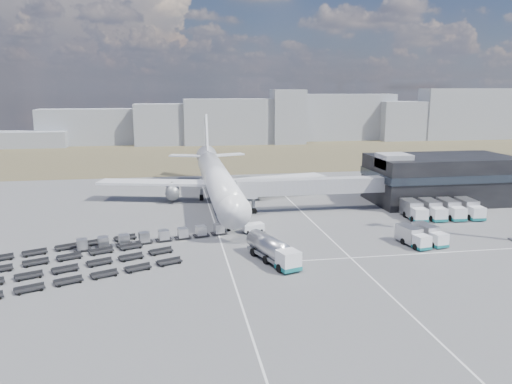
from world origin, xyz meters
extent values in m
plane|color=#565659|center=(0.00, 0.00, 0.00)|extent=(420.00, 420.00, 0.00)
cube|color=brown|center=(0.00, 110.00, 0.01)|extent=(420.00, 90.00, 0.01)
cube|color=silver|center=(-2.00, 5.00, 0.01)|extent=(0.25, 110.00, 0.01)
cube|color=silver|center=(16.00, 5.00, 0.01)|extent=(0.25, 110.00, 0.01)
cube|color=silver|center=(25.00, -8.00, 0.01)|extent=(40.00, 0.25, 0.01)
cube|color=black|center=(48.00, 24.00, 5.00)|extent=(30.00, 16.00, 10.00)
cube|color=#262D38|center=(48.00, 24.00, 6.20)|extent=(30.40, 16.40, 1.60)
cube|color=#939399|center=(36.00, 22.00, 9.50)|extent=(6.00, 6.00, 3.00)
cube|color=#939399|center=(18.10, 20.50, 5.10)|extent=(29.80, 3.00, 3.00)
cube|color=#939399|center=(4.70, 20.00, 5.10)|extent=(4.00, 3.60, 3.40)
cylinder|color=slate|center=(6.20, 20.50, 2.55)|extent=(0.70, 0.70, 5.10)
cylinder|color=black|center=(6.20, 20.50, 0.45)|extent=(1.40, 0.90, 1.40)
cylinder|color=white|center=(0.00, 30.00, 5.30)|extent=(5.60, 48.00, 5.60)
cone|color=white|center=(0.00, 3.50, 5.30)|extent=(5.60, 5.00, 5.60)
cone|color=white|center=(0.00, 58.00, 6.10)|extent=(5.60, 8.00, 5.60)
cube|color=black|center=(0.00, 5.50, 6.10)|extent=(2.20, 2.00, 0.80)
cube|color=white|center=(-13.00, 35.00, 4.10)|extent=(25.59, 11.38, 0.50)
cube|color=white|center=(13.00, 35.00, 4.10)|extent=(25.59, 11.38, 0.50)
cylinder|color=slate|center=(-9.50, 33.00, 2.40)|extent=(3.00, 5.00, 3.00)
cylinder|color=slate|center=(9.50, 33.00, 2.40)|extent=(3.00, 5.00, 3.00)
cube|color=white|center=(-5.50, 60.00, 6.50)|extent=(9.49, 5.63, 0.35)
cube|color=white|center=(5.50, 60.00, 6.50)|extent=(9.49, 5.63, 0.35)
cube|color=white|center=(0.00, 61.00, 11.80)|extent=(0.50, 9.06, 11.45)
cylinder|color=slate|center=(0.00, 9.00, 1.25)|extent=(0.50, 0.50, 2.50)
cylinder|color=slate|center=(-3.20, 34.00, 1.25)|extent=(0.60, 0.60, 2.50)
cylinder|color=slate|center=(3.20, 34.00, 1.25)|extent=(0.60, 0.60, 2.50)
cylinder|color=black|center=(0.00, 9.00, 0.50)|extent=(0.50, 1.20, 1.20)
cube|color=#8E929B|center=(-45.16, 151.62, 7.70)|extent=(40.58, 12.00, 15.40)
cube|color=#8E929B|center=(-13.60, 145.73, 8.78)|extent=(22.41, 12.00, 17.56)
cube|color=#8E929B|center=(17.87, 144.16, 9.80)|extent=(43.67, 12.00, 19.60)
cube|color=#8E929B|center=(41.58, 142.39, 11.76)|extent=(14.09, 12.00, 23.51)
cube|color=#8E929B|center=(70.70, 153.22, 10.69)|extent=(48.57, 12.00, 21.38)
cube|color=#8E929B|center=(98.25, 147.31, 9.02)|extent=(22.41, 12.00, 18.04)
cube|color=#8E929B|center=(131.73, 146.82, 11.97)|extent=(47.47, 12.00, 23.95)
cube|color=white|center=(5.74, -11.77, 1.62)|extent=(3.40, 3.40, 2.57)
cube|color=#13696D|center=(5.74, -11.77, 0.61)|extent=(3.54, 3.54, 0.56)
cylinder|color=#B2B1B6|center=(3.99, -6.58, 2.12)|extent=(5.33, 8.84, 2.79)
cube|color=slate|center=(3.99, -6.58, 0.84)|extent=(5.22, 8.80, 0.39)
cylinder|color=black|center=(4.53, -8.17, 0.56)|extent=(3.15, 2.09, 1.23)
cube|color=white|center=(4.00, 7.36, 0.79)|extent=(3.87, 2.63, 1.57)
cube|color=white|center=(4.45, 33.25, 1.66)|extent=(3.49, 6.56, 2.91)
cube|color=#13696D|center=(4.45, 33.25, 0.47)|extent=(3.61, 6.68, 0.47)
cube|color=white|center=(28.08, -6.17, 1.23)|extent=(2.52, 2.45, 2.09)
cube|color=#13696D|center=(28.08, -6.17, 0.43)|extent=(2.63, 2.56, 0.43)
cube|color=#B2B1B6|center=(27.48, -2.90, 1.61)|extent=(3.02, 4.70, 2.47)
cube|color=white|center=(31.25, -5.59, 1.23)|extent=(2.52, 2.45, 2.09)
cube|color=#13696D|center=(31.25, -5.59, 0.43)|extent=(2.63, 2.56, 0.43)
cube|color=#B2B1B6|center=(30.65, -2.32, 1.61)|extent=(3.02, 4.70, 2.47)
cube|color=white|center=(35.35, 8.69, 1.42)|extent=(2.65, 2.54, 2.41)
cube|color=#13696D|center=(35.35, 8.69, 0.49)|extent=(2.76, 2.66, 0.49)
cube|color=#B2B1B6|center=(35.57, 12.51, 1.86)|extent=(2.90, 5.17, 2.85)
cube|color=white|center=(39.07, 8.48, 1.42)|extent=(2.65, 2.54, 2.41)
cube|color=#13696D|center=(39.07, 8.48, 0.49)|extent=(2.76, 2.66, 0.49)
cube|color=#B2B1B6|center=(39.28, 12.31, 1.86)|extent=(2.90, 5.17, 2.85)
cube|color=white|center=(42.78, 8.27, 1.42)|extent=(2.65, 2.54, 2.41)
cube|color=#13696D|center=(42.78, 8.27, 0.49)|extent=(2.76, 2.66, 0.49)
cube|color=#B2B1B6|center=(43.00, 12.10, 1.86)|extent=(2.90, 5.17, 2.85)
cube|color=white|center=(46.50, 8.06, 1.42)|extent=(2.65, 2.54, 2.41)
cube|color=#13696D|center=(46.50, 8.06, 0.49)|extent=(2.76, 2.66, 0.49)
cube|color=#B2B1B6|center=(46.71, 11.89, 1.86)|extent=(2.90, 5.17, 2.85)
cube|color=black|center=(-23.28, 1.85, 0.29)|extent=(2.85, 2.12, 0.18)
cube|color=#B2B1B6|center=(-23.28, 1.85, 1.13)|extent=(1.89, 1.89, 1.47)
cube|color=black|center=(-20.23, 2.58, 0.29)|extent=(2.85, 2.12, 0.18)
cube|color=#B2B1B6|center=(-20.23, 2.58, 1.13)|extent=(1.89, 1.89, 1.47)
cube|color=black|center=(-17.18, 3.31, 0.29)|extent=(2.85, 2.12, 0.18)
cube|color=#B2B1B6|center=(-17.18, 3.31, 1.13)|extent=(1.89, 1.89, 1.47)
cube|color=black|center=(-14.12, 4.05, 0.29)|extent=(2.85, 2.12, 0.18)
cube|color=#B2B1B6|center=(-14.12, 4.05, 1.13)|extent=(1.89, 1.89, 1.47)
cube|color=black|center=(-11.07, 4.78, 0.29)|extent=(2.85, 2.12, 0.18)
cube|color=#B2B1B6|center=(-11.07, 4.78, 1.13)|extent=(1.89, 1.89, 1.47)
cube|color=black|center=(-8.02, 5.51, 0.29)|extent=(2.85, 2.12, 0.18)
cube|color=#B2B1B6|center=(-8.02, 5.51, 1.13)|extent=(1.89, 1.89, 1.47)
cube|color=black|center=(-4.96, 6.24, 0.29)|extent=(2.85, 2.12, 0.18)
cube|color=#B2B1B6|center=(-4.96, 6.24, 1.13)|extent=(1.89, 1.89, 1.47)
cube|color=black|center=(-1.91, 6.97, 0.29)|extent=(2.85, 2.12, 0.18)
cube|color=#B2B1B6|center=(-1.91, 6.97, 1.13)|extent=(1.89, 1.89, 1.47)
cube|color=black|center=(-24.99, -12.18, 0.41)|extent=(34.42, 15.97, 0.83)
cube|color=black|center=(-26.87, -7.75, 0.41)|extent=(34.42, 15.97, 0.83)
cube|color=black|center=(-28.76, -3.32, 0.41)|extent=(30.20, 14.17, 0.83)
cube|color=black|center=(-30.65, 1.11, 0.41)|extent=(30.20, 14.17, 0.83)
camera|label=1|loc=(-9.23, -74.10, 24.47)|focal=35.00mm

